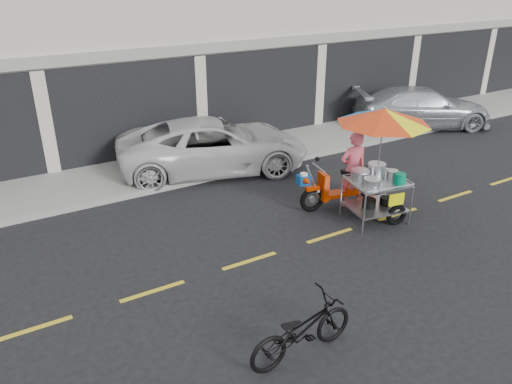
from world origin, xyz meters
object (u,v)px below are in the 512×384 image
white_pickup (213,145)px  near_bicycle (302,329)px  silver_pickup (422,108)px  food_vendor_rig (370,147)px

white_pickup → near_bicycle: size_ratio=2.93×
silver_pickup → white_pickup: bearing=114.7°
white_pickup → food_vendor_rig: (1.85, -4.24, 0.92)m
white_pickup → silver_pickup: 8.26m
near_bicycle → silver_pickup: bearing=-57.3°
near_bicycle → food_vendor_rig: food_vendor_rig is taller
near_bicycle → food_vendor_rig: (3.99, 3.11, 1.18)m
white_pickup → near_bicycle: white_pickup is taller
white_pickup → near_bicycle: bearing=179.1°
white_pickup → food_vendor_rig: bearing=-141.0°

